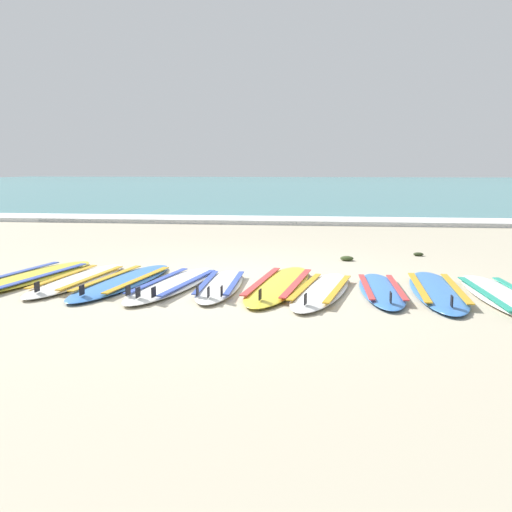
{
  "coord_description": "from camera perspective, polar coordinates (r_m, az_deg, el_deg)",
  "views": [
    {
      "loc": [
        1.03,
        -6.63,
        1.44
      ],
      "look_at": [
        0.17,
        0.59,
        0.25
      ],
      "focal_mm": 38.46,
      "sensor_mm": 36.0,
      "label": 1
    }
  ],
  "objects": [
    {
      "name": "surfboard_9",
      "position": [
        6.6,
        24.31,
        -3.82
      ],
      "size": [
        0.71,
        2.36,
        0.18
      ],
      "color": "white",
      "rests_on": "ground"
    },
    {
      "name": "surfboard_7",
      "position": [
        6.49,
        12.9,
        -3.43
      ],
      "size": [
        0.51,
        1.92,
        0.18
      ],
      "color": "#3875CC",
      "rests_on": "ground"
    },
    {
      "name": "surfboard_6",
      "position": [
        6.33,
        6.81,
        -3.57
      ],
      "size": [
        0.92,
        2.16,
        0.18
      ],
      "color": "white",
      "rests_on": "ground"
    },
    {
      "name": "sea",
      "position": [
        43.57,
        5.5,
        7.4
      ],
      "size": [
        80.0,
        60.0,
        0.1
      ],
      "primitive_type": "cube",
      "color": "teal",
      "rests_on": "ground"
    },
    {
      "name": "surfboard_8",
      "position": [
        6.63,
        18.31,
        -3.41
      ],
      "size": [
        0.66,
        2.28,
        0.18
      ],
      "color": "#3875CC",
      "rests_on": "ground"
    },
    {
      "name": "surfboard_3",
      "position": [
        6.7,
        -8.57,
        -2.9
      ],
      "size": [
        0.94,
        2.28,
        0.18
      ],
      "color": "silver",
      "rests_on": "ground"
    },
    {
      "name": "wave_foam_strip",
      "position": [
        14.33,
        2.66,
        3.72
      ],
      "size": [
        80.0,
        1.37,
        0.11
      ],
      "primitive_type": "cube",
      "color": "white",
      "rests_on": "ground"
    },
    {
      "name": "surfboard_0",
      "position": [
        7.6,
        -22.63,
        -2.08
      ],
      "size": [
        1.07,
        2.6,
        0.18
      ],
      "color": "yellow",
      "rests_on": "ground"
    },
    {
      "name": "surfboard_2",
      "position": [
        6.98,
        -13.63,
        -2.57
      ],
      "size": [
        0.91,
        2.39,
        0.18
      ],
      "color": "#3875CC",
      "rests_on": "ground"
    },
    {
      "name": "surfboard_1",
      "position": [
        7.24,
        -18.01,
        -2.34
      ],
      "size": [
        0.77,
        2.22,
        0.18
      ],
      "color": "white",
      "rests_on": "ground"
    },
    {
      "name": "seaweed_clump_mid_sand",
      "position": [
        9.31,
        16.54,
        0.18
      ],
      "size": [
        0.16,
        0.13,
        0.06
      ],
      "primitive_type": "ellipsoid",
      "color": "#2D381E",
      "rests_on": "ground"
    },
    {
      "name": "ground_plane",
      "position": [
        6.86,
        -1.99,
        -2.82
      ],
      "size": [
        80.0,
        80.0,
        0.0
      ],
      "primitive_type": "plane",
      "color": "#B7AD93"
    },
    {
      "name": "surfboard_5",
      "position": [
        6.61,
        2.42,
        -2.98
      ],
      "size": [
        0.92,
        2.44,
        0.18
      ],
      "color": "yellow",
      "rests_on": "ground"
    },
    {
      "name": "seaweed_clump_near_shoreline",
      "position": [
        8.59,
        9.43,
        -0.24
      ],
      "size": [
        0.21,
        0.16,
        0.07
      ],
      "primitive_type": "ellipsoid",
      "color": "#384723",
      "rests_on": "ground"
    },
    {
      "name": "surfboard_4",
      "position": [
        6.57,
        -3.74,
        -3.05
      ],
      "size": [
        0.51,
        1.92,
        0.18
      ],
      "color": "silver",
      "rests_on": "ground"
    }
  ]
}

